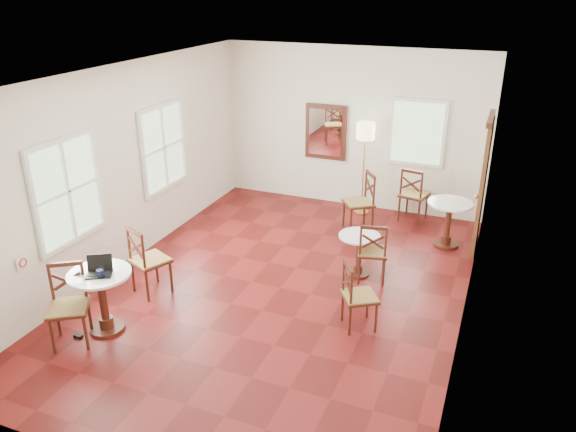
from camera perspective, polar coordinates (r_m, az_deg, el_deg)
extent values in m
plane|color=#5F1110|center=(8.06, -0.80, -7.33)|extent=(7.00, 7.00, 0.00)
cube|color=white|center=(10.59, 6.56, 8.83)|extent=(5.00, 0.02, 3.00)
cube|color=white|center=(4.74, -17.78, -11.25)|extent=(5.00, 0.02, 3.00)
cube|color=white|center=(8.65, -16.39, 4.76)|extent=(0.02, 7.00, 3.00)
cube|color=white|center=(6.91, 18.62, -0.13)|extent=(0.02, 7.00, 3.00)
cube|color=white|center=(7.04, -0.94, 14.23)|extent=(5.00, 7.00, 0.02)
cube|color=#593419|center=(9.32, 19.23, 2.77)|extent=(0.06, 0.90, 2.10)
cube|color=#451D11|center=(9.02, 20.02, 9.34)|extent=(0.08, 1.02, 0.08)
sphere|color=#BF8C3F|center=(9.04, 18.67, 1.88)|extent=(0.07, 0.07, 0.07)
cube|color=#481D13|center=(10.72, 3.87, 8.54)|extent=(0.80, 0.05, 1.05)
cube|color=white|center=(10.69, 3.82, 8.51)|extent=(0.64, 0.02, 0.88)
cube|color=white|center=(7.42, -25.50, -4.31)|extent=(0.02, 0.16, 0.16)
torus|color=red|center=(7.41, -25.42, -4.33)|extent=(0.02, 0.12, 0.12)
cube|color=white|center=(7.76, -21.57, 2.37)|extent=(0.06, 1.22, 1.42)
cube|color=white|center=(9.38, -12.59, 6.87)|extent=(0.06, 1.22, 1.42)
cube|color=white|center=(10.31, 13.01, 8.28)|extent=(1.02, 0.06, 1.22)
cylinder|color=#451D11|center=(7.54, -17.97, -10.79)|extent=(0.44, 0.44, 0.04)
cylinder|color=#451D11|center=(7.49, -18.05, -10.23)|extent=(0.18, 0.18, 0.13)
cylinder|color=#481D13|center=(7.32, -18.37, -8.08)|extent=(0.10, 0.10, 0.66)
cylinder|color=#451D11|center=(7.18, -18.67, -5.98)|extent=(0.15, 0.15, 0.07)
cylinder|color=white|center=(7.15, -18.72, -5.63)|extent=(0.77, 0.77, 0.03)
cylinder|color=#451D11|center=(8.47, 7.10, -5.79)|extent=(0.35, 0.35, 0.03)
cylinder|color=#451D11|center=(8.44, 7.13, -5.38)|extent=(0.14, 0.14, 0.10)
cylinder|color=#481D13|center=(8.32, 7.21, -3.80)|extent=(0.08, 0.08, 0.52)
cylinder|color=#451D11|center=(8.21, 7.30, -2.28)|extent=(0.12, 0.12, 0.05)
cylinder|color=white|center=(8.19, 7.31, -2.04)|extent=(0.61, 0.61, 0.03)
cylinder|color=#451D11|center=(9.65, 15.76, -2.75)|extent=(0.41, 0.41, 0.04)
cylinder|color=#451D11|center=(9.61, 15.81, -2.31)|extent=(0.17, 0.17, 0.12)
cylinder|color=#481D13|center=(9.49, 16.01, -0.62)|extent=(0.09, 0.09, 0.62)
cylinder|color=#451D11|center=(9.38, 16.21, 1.00)|extent=(0.14, 0.14, 0.06)
cylinder|color=white|center=(9.36, 16.24, 1.26)|extent=(0.72, 0.72, 0.03)
cylinder|color=#451D11|center=(8.03, -11.85, -6.06)|extent=(0.04, 0.04, 0.48)
cylinder|color=#451D11|center=(7.87, -14.19, -6.95)|extent=(0.04, 0.04, 0.48)
cylinder|color=#451D11|center=(8.32, -13.28, -5.11)|extent=(0.04, 0.04, 0.48)
cylinder|color=#451D11|center=(8.17, -15.56, -5.93)|extent=(0.04, 0.04, 0.48)
cube|color=#451D11|center=(7.98, -13.88, -4.47)|extent=(0.62, 0.62, 0.03)
cube|color=olive|center=(7.97, -13.89, -4.37)|extent=(0.59, 0.59, 0.04)
cylinder|color=#451D11|center=(7.63, -14.55, -3.68)|extent=(0.04, 0.04, 0.53)
cylinder|color=#451D11|center=(7.94, -15.94, -2.76)|extent=(0.04, 0.04, 0.53)
cube|color=#451D11|center=(7.68, -15.45, -1.58)|extent=(0.38, 0.20, 0.05)
cube|color=#481D13|center=(7.78, -15.27, -3.14)|extent=(0.32, 0.16, 0.23)
cube|color=#481D13|center=(7.78, -15.27, -3.14)|extent=(0.32, 0.16, 0.23)
cylinder|color=#451D11|center=(7.21, -22.95, -11.24)|extent=(0.04, 0.04, 0.47)
cylinder|color=#451D11|center=(7.52, -22.45, -9.65)|extent=(0.04, 0.04, 0.47)
cylinder|color=#451D11|center=(7.14, -19.95, -11.12)|extent=(0.04, 0.04, 0.47)
cylinder|color=#451D11|center=(7.45, -19.59, -9.52)|extent=(0.04, 0.04, 0.47)
cube|color=#451D11|center=(7.21, -21.51, -8.77)|extent=(0.64, 0.64, 0.03)
cube|color=olive|center=(7.20, -21.53, -8.66)|extent=(0.61, 0.61, 0.04)
cylinder|color=#451D11|center=(7.28, -23.04, -6.35)|extent=(0.04, 0.04, 0.52)
cylinder|color=#451D11|center=(7.21, -20.12, -6.18)|extent=(0.04, 0.04, 0.52)
cube|color=#451D11|center=(7.13, -21.87, -4.58)|extent=(0.35, 0.25, 0.05)
cube|color=#481D13|center=(7.24, -21.60, -6.20)|extent=(0.30, 0.21, 0.23)
cube|color=#481D13|center=(7.24, -21.60, -6.20)|extent=(0.30, 0.21, 0.23)
cylinder|color=#451D11|center=(8.43, 9.74, -4.56)|extent=(0.03, 0.03, 0.44)
cylinder|color=#451D11|center=(8.12, 9.73, -5.69)|extent=(0.03, 0.03, 0.44)
cylinder|color=#451D11|center=(8.43, 7.35, -4.41)|extent=(0.03, 0.03, 0.44)
cylinder|color=#451D11|center=(8.12, 7.26, -5.54)|extent=(0.03, 0.03, 0.44)
cube|color=#451D11|center=(8.17, 8.61, -3.66)|extent=(0.51, 0.51, 0.03)
cube|color=olive|center=(8.16, 8.62, -3.57)|extent=(0.49, 0.49, 0.04)
cylinder|color=#451D11|center=(7.91, 9.95, -2.76)|extent=(0.03, 0.03, 0.49)
cylinder|color=#451D11|center=(7.91, 7.42, -2.61)|extent=(0.03, 0.03, 0.49)
cube|color=#451D11|center=(7.81, 8.78, -1.21)|extent=(0.37, 0.12, 0.05)
cube|color=#481D13|center=(7.90, 8.69, -2.62)|extent=(0.31, 0.09, 0.21)
cube|color=#481D13|center=(7.90, 8.69, -2.62)|extent=(0.31, 0.09, 0.21)
cylinder|color=#451D11|center=(7.12, 8.97, -10.21)|extent=(0.03, 0.03, 0.42)
cylinder|color=#451D11|center=(7.02, 6.34, -10.56)|extent=(0.03, 0.03, 0.42)
cylinder|color=#451D11|center=(7.38, 8.11, -8.82)|extent=(0.03, 0.03, 0.42)
cylinder|color=#451D11|center=(7.29, 5.57, -9.13)|extent=(0.03, 0.03, 0.42)
cube|color=#451D11|center=(7.09, 7.33, -8.21)|extent=(0.57, 0.57, 0.03)
cube|color=olive|center=(7.08, 7.34, -8.11)|extent=(0.54, 0.54, 0.04)
cylinder|color=#451D11|center=(6.79, 6.50, -7.44)|extent=(0.03, 0.03, 0.47)
cylinder|color=#451D11|center=(7.06, 5.71, -6.09)|extent=(0.03, 0.03, 0.47)
cube|color=#451D11|center=(6.82, 6.17, -5.19)|extent=(0.22, 0.32, 0.05)
cube|color=#481D13|center=(6.92, 6.10, -6.68)|extent=(0.18, 0.27, 0.21)
cube|color=#481D13|center=(6.92, 6.10, -6.68)|extent=(0.18, 0.27, 0.21)
cylinder|color=#451D11|center=(10.54, 13.96, 0.97)|extent=(0.04, 0.04, 0.47)
cylinder|color=#451D11|center=(10.21, 13.21, 0.31)|extent=(0.04, 0.04, 0.47)
cylinder|color=#451D11|center=(10.66, 12.07, 1.40)|extent=(0.04, 0.04, 0.47)
cylinder|color=#451D11|center=(10.33, 11.27, 0.76)|extent=(0.04, 0.04, 0.47)
cube|color=#451D11|center=(10.35, 12.74, 2.10)|extent=(0.55, 0.55, 0.03)
cube|color=olive|center=(10.34, 12.75, 2.18)|extent=(0.52, 0.52, 0.04)
cylinder|color=#451D11|center=(10.03, 13.46, 2.93)|extent=(0.04, 0.04, 0.52)
cylinder|color=#451D11|center=(10.16, 11.49, 3.36)|extent=(0.04, 0.04, 0.52)
cube|color=#451D11|center=(10.01, 12.59, 4.44)|extent=(0.40, 0.12, 0.05)
cube|color=#481D13|center=(10.09, 12.47, 3.20)|extent=(0.34, 0.09, 0.23)
cube|color=#481D13|center=(10.09, 12.47, 3.20)|extent=(0.34, 0.09, 0.23)
cylinder|color=#451D11|center=(9.95, 5.70, 0.28)|extent=(0.04, 0.04, 0.49)
cylinder|color=#451D11|center=(10.08, 7.79, 0.47)|extent=(0.04, 0.04, 0.49)
cylinder|color=#451D11|center=(9.62, 6.44, -0.60)|extent=(0.04, 0.04, 0.49)
cylinder|color=#451D11|center=(9.75, 8.59, -0.38)|extent=(0.04, 0.04, 0.49)
cube|color=#451D11|center=(9.75, 7.20, 1.29)|extent=(0.66, 0.66, 0.03)
cube|color=olive|center=(9.75, 7.21, 1.38)|extent=(0.63, 0.63, 0.04)
cylinder|color=#451D11|center=(9.89, 7.95, 3.21)|extent=(0.04, 0.04, 0.54)
cylinder|color=#451D11|center=(9.56, 8.77, 2.44)|extent=(0.04, 0.04, 0.54)
cube|color=#451D11|center=(9.64, 8.44, 4.22)|extent=(0.27, 0.36, 0.05)
cube|color=#481D13|center=(9.72, 8.36, 2.89)|extent=(0.22, 0.30, 0.24)
cube|color=#481D13|center=(9.72, 8.36, 2.89)|extent=(0.22, 0.30, 0.24)
cylinder|color=#BF8C3F|center=(10.65, 7.47, 0.44)|extent=(0.28, 0.28, 0.03)
cylinder|color=#BF8C3F|center=(10.38, 7.69, 4.39)|extent=(0.02, 0.02, 1.58)
cylinder|color=beige|center=(10.16, 7.93, 8.61)|extent=(0.34, 0.34, 0.30)
cube|color=black|center=(7.09, -18.70, -5.66)|extent=(0.36, 0.33, 0.02)
cube|color=black|center=(7.09, -18.71, -5.59)|extent=(0.27, 0.23, 0.00)
cube|color=black|center=(7.14, -18.66, -4.52)|extent=(0.29, 0.20, 0.20)
cube|color=silver|center=(7.14, -18.66, -4.52)|extent=(0.25, 0.17, 0.17)
ellipsoid|color=black|center=(7.17, -18.86, -5.26)|extent=(0.12, 0.10, 0.04)
cylinder|color=black|center=(7.02, -18.63, -5.57)|extent=(0.08, 0.08, 0.10)
torus|color=black|center=(6.99, -18.33, -5.65)|extent=(0.07, 0.01, 0.07)
cylinder|color=white|center=(7.08, -18.42, -5.24)|extent=(0.06, 0.06, 0.11)
cube|color=black|center=(7.50, -20.62, -11.41)|extent=(0.11, 0.06, 0.04)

